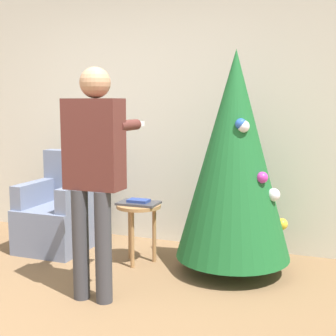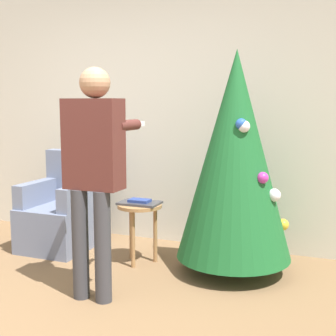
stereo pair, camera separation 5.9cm
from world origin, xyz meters
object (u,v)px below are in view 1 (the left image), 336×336
object	(u,v)px
person_standing	(94,163)
side_stool	(139,215)
armchair	(61,214)
christmas_tree	(234,156)

from	to	relation	value
person_standing	side_stool	xyz separation A→B (m)	(-0.02, 0.80, -0.56)
armchair	side_stool	world-z (taller)	armchair
armchair	person_standing	size ratio (longest dim) A/B	0.56
christmas_tree	side_stool	size ratio (longest dim) A/B	3.47
side_stool	christmas_tree	bearing A→B (deg)	5.69
christmas_tree	person_standing	bearing A→B (deg)	-132.75
christmas_tree	person_standing	xyz separation A→B (m)	(-0.81, -0.88, 0.01)
armchair	person_standing	bearing A→B (deg)	-45.15
side_stool	armchair	bearing A→B (deg)	171.20
christmas_tree	armchair	world-z (taller)	christmas_tree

